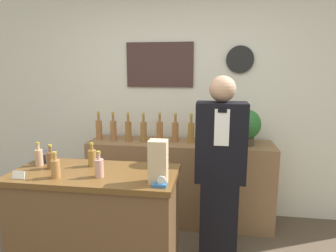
{
  "coord_description": "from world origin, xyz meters",
  "views": [
    {
      "loc": [
        0.41,
        -1.46,
        1.7
      ],
      "look_at": [
        0.02,
        1.13,
        1.2
      ],
      "focal_mm": 32.0,
      "sensor_mm": 36.0,
      "label": 1
    }
  ],
  "objects_px": {
    "paper_bag": "(158,162)",
    "tape_dispenser": "(160,183)",
    "potted_plant": "(246,126)",
    "shopkeeper": "(220,174)"
  },
  "relations": [
    {
      "from": "paper_bag",
      "to": "potted_plant",
      "type": "bearing_deg",
      "value": 61.72
    },
    {
      "from": "potted_plant",
      "to": "tape_dispenser",
      "type": "xyz_separation_m",
      "value": [
        -0.67,
        -1.35,
        -0.15
      ]
    },
    {
      "from": "shopkeeper",
      "to": "paper_bag",
      "type": "relative_size",
      "value": 5.67
    },
    {
      "from": "potted_plant",
      "to": "paper_bag",
      "type": "distance_m",
      "value": 1.46
    },
    {
      "from": "potted_plant",
      "to": "tape_dispenser",
      "type": "relative_size",
      "value": 4.21
    },
    {
      "from": "paper_bag",
      "to": "tape_dispenser",
      "type": "bearing_deg",
      "value": -69.14
    },
    {
      "from": "shopkeeper",
      "to": "paper_bag",
      "type": "xyz_separation_m",
      "value": [
        -0.42,
        -0.61,
        0.28
      ]
    },
    {
      "from": "potted_plant",
      "to": "tape_dispenser",
      "type": "height_order",
      "value": "potted_plant"
    },
    {
      "from": "shopkeeper",
      "to": "paper_bag",
      "type": "height_order",
      "value": "shopkeeper"
    },
    {
      "from": "paper_bag",
      "to": "shopkeeper",
      "type": "bearing_deg",
      "value": 55.5
    }
  ]
}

